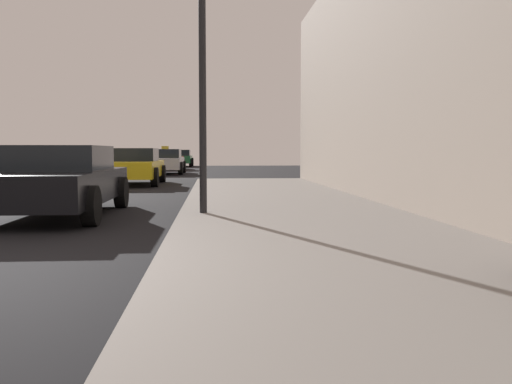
# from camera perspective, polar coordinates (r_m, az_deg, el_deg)

# --- Properties ---
(sidewalk) EXTENTS (4.00, 32.00, 0.15)m
(sidewalk) POSITION_cam_1_polar(r_m,az_deg,el_deg) (5.00, 12.41, -8.53)
(sidewalk) COLOR gray
(sidewalk) RESTS_ON ground_plane
(street_lamp) EXTENTS (0.36, 0.36, 4.71)m
(street_lamp) POSITION_cam_1_polar(r_m,az_deg,el_deg) (9.42, -5.58, 17.51)
(street_lamp) COLOR black
(street_lamp) RESTS_ON sidewalk
(car_black) EXTENTS (1.95, 4.47, 1.27)m
(car_black) POSITION_cam_1_polar(r_m,az_deg,el_deg) (10.59, -19.57, 1.16)
(car_black) COLOR black
(car_black) RESTS_ON ground_plane
(car_yellow) EXTENTS (1.99, 4.31, 1.27)m
(car_yellow) POSITION_cam_1_polar(r_m,az_deg,el_deg) (19.90, -12.52, 2.63)
(car_yellow) COLOR yellow
(car_yellow) RESTS_ON ground_plane
(car_silver) EXTENTS (1.98, 4.57, 1.43)m
(car_silver) POSITION_cam_1_polar(r_m,az_deg,el_deg) (28.91, -9.37, 3.15)
(car_silver) COLOR #B7B7BF
(car_silver) RESTS_ON ground_plane
(car_red) EXTENTS (2.03, 4.38, 1.27)m
(car_red) POSITION_cam_1_polar(r_m,az_deg,el_deg) (35.72, -9.09, 3.35)
(car_red) COLOR red
(car_red) RESTS_ON ground_plane
(car_green) EXTENTS (1.95, 4.49, 1.27)m
(car_green) POSITION_cam_1_polar(r_m,az_deg,el_deg) (42.75, -7.84, 3.50)
(car_green) COLOR #196638
(car_green) RESTS_ON ground_plane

